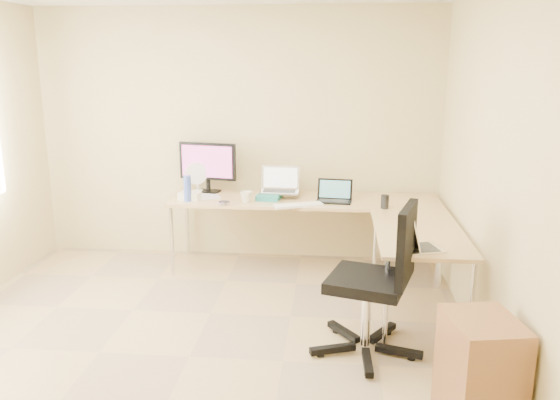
# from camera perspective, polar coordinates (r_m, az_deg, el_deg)

# --- Properties ---
(floor) EXTENTS (4.50, 4.50, 0.00)m
(floor) POSITION_cam_1_polar(r_m,az_deg,el_deg) (4.29, -9.04, -15.21)
(floor) COLOR tan
(floor) RESTS_ON ground
(wall_back) EXTENTS (4.50, 0.00, 4.50)m
(wall_back) POSITION_cam_1_polar(r_m,az_deg,el_deg) (6.00, -4.24, 6.47)
(wall_back) COLOR beige
(wall_back) RESTS_ON ground
(wall_right) EXTENTS (0.00, 4.50, 4.50)m
(wall_right) POSITION_cam_1_polar(r_m,az_deg,el_deg) (3.86, 21.91, 1.33)
(wall_right) COLOR beige
(wall_right) RESTS_ON ground
(desk_main) EXTENTS (2.65, 0.70, 0.73)m
(desk_main) POSITION_cam_1_polar(r_m,az_deg,el_deg) (5.74, 2.44, -3.43)
(desk_main) COLOR tan
(desk_main) RESTS_ON ground
(desk_return) EXTENTS (0.70, 1.30, 0.73)m
(desk_return) POSITION_cam_1_polar(r_m,az_deg,el_deg) (4.84, 13.52, -7.19)
(desk_return) COLOR tan
(desk_return) RESTS_ON ground
(monitor) EXTENTS (0.63, 0.31, 0.52)m
(monitor) POSITION_cam_1_polar(r_m,az_deg,el_deg) (5.91, -7.23, 3.25)
(monitor) COLOR black
(monitor) RESTS_ON desk_main
(book_stack) EXTENTS (0.25, 0.32, 0.05)m
(book_stack) POSITION_cam_1_polar(r_m,az_deg,el_deg) (5.65, -1.06, 0.42)
(book_stack) COLOR teal
(book_stack) RESTS_ON desk_main
(laptop_center) EXTENTS (0.39, 0.30, 0.25)m
(laptop_center) POSITION_cam_1_polar(r_m,az_deg,el_deg) (5.67, -0.05, 2.01)
(laptop_center) COLOR #BABABA
(laptop_center) RESTS_ON desk_main
(laptop_black) EXTENTS (0.36, 0.28, 0.21)m
(laptop_black) POSITION_cam_1_polar(r_m,az_deg,el_deg) (5.51, 5.43, 0.88)
(laptop_black) COLOR black
(laptop_black) RESTS_ON desk_main
(keyboard) EXTENTS (0.48, 0.29, 0.02)m
(keyboard) POSITION_cam_1_polar(r_m,az_deg,el_deg) (5.35, 1.84, -0.52)
(keyboard) COLOR white
(keyboard) RESTS_ON desk_main
(mouse) EXTENTS (0.12, 0.10, 0.04)m
(mouse) POSITION_cam_1_polar(r_m,az_deg,el_deg) (5.35, 2.10, -0.46)
(mouse) COLOR silver
(mouse) RESTS_ON desk_main
(mug) EXTENTS (0.14, 0.14, 0.11)m
(mug) POSITION_cam_1_polar(r_m,az_deg,el_deg) (5.50, -3.42, 0.32)
(mug) COLOR silver
(mug) RESTS_ON desk_main
(cd_stack) EXTENTS (0.14, 0.14, 0.03)m
(cd_stack) POSITION_cam_1_polar(r_m,az_deg,el_deg) (5.44, -5.63, -0.31)
(cd_stack) COLOR silver
(cd_stack) RESTS_ON desk_main
(water_bottle) EXTENTS (0.09, 0.09, 0.26)m
(water_bottle) POSITION_cam_1_polar(r_m,az_deg,el_deg) (5.58, -9.24, 1.15)
(water_bottle) COLOR #3B55B0
(water_bottle) RESTS_ON desk_main
(papers) EXTENTS (0.32, 0.38, 0.01)m
(papers) POSITION_cam_1_polar(r_m,az_deg,el_deg) (5.79, -7.28, 0.42)
(papers) COLOR silver
(papers) RESTS_ON desk_main
(white_box) EXTENTS (0.21, 0.16, 0.07)m
(white_box) POSITION_cam_1_polar(r_m,az_deg,el_deg) (5.67, -9.03, 0.41)
(white_box) COLOR white
(white_box) RESTS_ON desk_main
(desk_fan) EXTENTS (0.30, 0.30, 0.29)m
(desk_fan) POSITION_cam_1_polar(r_m,az_deg,el_deg) (5.96, -8.25, 2.15)
(desk_fan) COLOR white
(desk_fan) RESTS_ON desk_main
(black_cup) EXTENTS (0.09, 0.09, 0.13)m
(black_cup) POSITION_cam_1_polar(r_m,az_deg,el_deg) (5.35, 10.44, -0.18)
(black_cup) COLOR black
(black_cup) RESTS_ON desk_main
(laptop_return) EXTENTS (0.38, 0.34, 0.21)m
(laptop_return) POSITION_cam_1_polar(r_m,az_deg,el_deg) (4.25, 14.10, -3.43)
(laptop_return) COLOR silver
(laptop_return) RESTS_ON desk_return
(office_chair) EXTENTS (0.84, 0.84, 1.13)m
(office_chair) POSITION_cam_1_polar(r_m,az_deg,el_deg) (4.15, 8.70, -8.58)
(office_chair) COLOR black
(office_chair) RESTS_ON ground
(cabinet) EXTENTS (0.45, 0.52, 0.64)m
(cabinet) POSITION_cam_1_polar(r_m,az_deg,el_deg) (3.55, 19.38, -15.84)
(cabinet) COLOR brown
(cabinet) RESTS_ON ground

